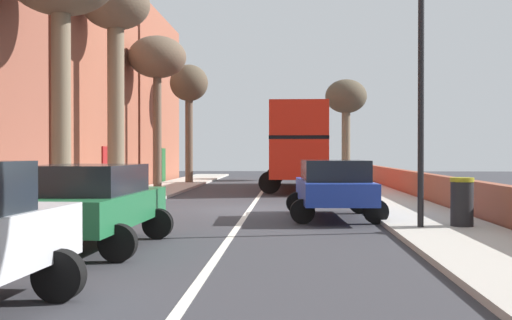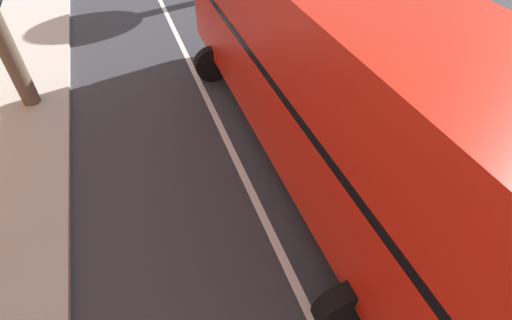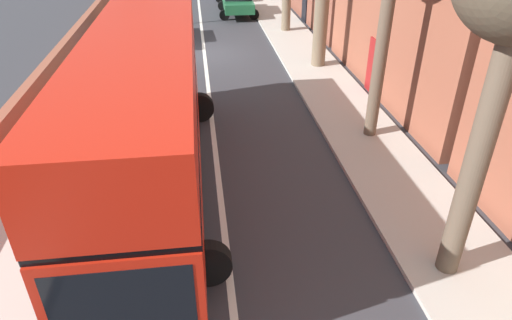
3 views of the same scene
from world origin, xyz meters
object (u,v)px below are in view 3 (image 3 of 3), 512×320
Objects in this scene: parked_car_blue_right_3 at (155,24)px; litter_bin_right at (109,19)px; double_decker_bus at (146,104)px; parked_car_green_left_2 at (237,0)px.

parked_car_blue_right_3 is 3.98× the size of litter_bin_right.
double_decker_bus is 2.54× the size of parked_car_blue_right_3.
litter_bin_right is at bearing 21.83° from parked_car_green_left_2.
double_decker_bus is 14.40m from parked_car_blue_right_3.
parked_car_green_left_2 is 7.65m from parked_car_blue_right_3.
parked_car_green_left_2 is 8.41m from litter_bin_right.
parked_car_blue_right_3 is 3.87m from litter_bin_right.
parked_car_green_left_2 is (-4.20, -20.09, -1.43)m from double_decker_bus.
parked_car_green_left_2 is 1.02× the size of parked_car_blue_right_3.
double_decker_bus is 2.48× the size of parked_car_green_left_2.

